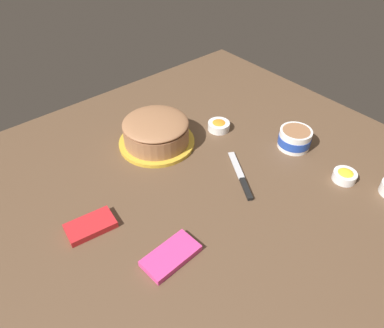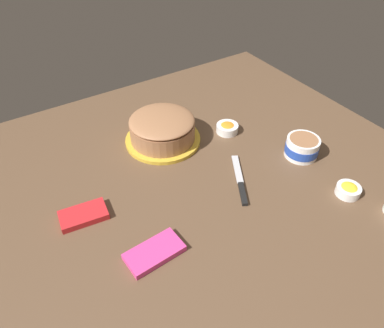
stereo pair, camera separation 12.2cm
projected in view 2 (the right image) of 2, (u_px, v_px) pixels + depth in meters
name	position (u px, v px, depth m)	size (l,w,h in m)	color
ground_plane	(211.00, 191.00, 1.18)	(1.54, 1.54, 0.00)	brown
frosted_cake	(162.00, 130.00, 1.34)	(0.28, 0.28, 0.11)	gold
frosting_tub	(302.00, 147.00, 1.29)	(0.12, 0.12, 0.07)	white
spreading_knife	(240.00, 183.00, 1.20)	(0.13, 0.21, 0.01)	silver
sprinkle_bowl_orange	(227.00, 128.00, 1.41)	(0.08, 0.08, 0.04)	white
sprinkle_bowl_yellow	(348.00, 190.00, 1.16)	(0.08, 0.08, 0.04)	white
candy_box_lower	(83.00, 215.00, 1.09)	(0.14, 0.08, 0.02)	red
candy_box_upper	(154.00, 252.00, 0.99)	(0.16, 0.08, 0.02)	#E53D8E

